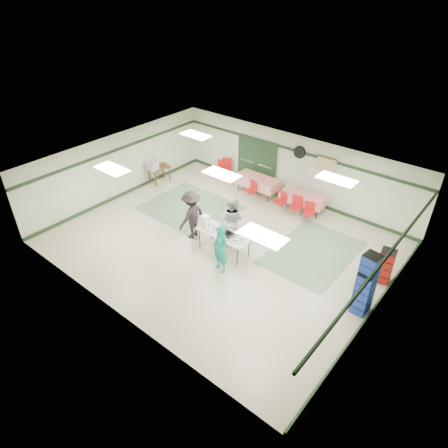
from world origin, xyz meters
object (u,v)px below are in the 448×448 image
Objects in this scene: dining_table_a at (303,198)px; chair_c at (309,210)px; serving_table at (224,234)px; chair_loose_a at (227,166)px; chair_a at (296,204)px; chair_b at (281,199)px; dining_table_b at (257,181)px; chair_loose_b at (220,167)px; volunteer_teal at (221,249)px; crate_stack_red at (385,266)px; crate_stack_blue_b at (363,293)px; chair_d at (252,188)px; printer_table at (159,169)px; volunteer_dark at (192,215)px; crate_stack_blue_a at (366,284)px; broom at (157,169)px; volunteer_grey at (232,220)px; office_printer at (152,166)px.

dining_table_a is 2.18× the size of chair_c.
serving_table is 2.07× the size of chair_loose_a.
chair_a is 0.69m from chair_b.
chair_loose_b reaches higher than dining_table_b.
volunteer_teal reaches higher than crate_stack_red.
crate_stack_blue_b reaches higher than crate_stack_red.
printer_table is at bearing -148.87° from chair_d.
chair_b is 0.90× the size of chair_loose_a.
chair_d is 0.84× the size of printer_table.
volunteer_dark is 4.49m from chair_c.
chair_loose_a is 0.34m from chair_loose_b.
crate_stack_blue_a is (6.21, 0.38, 0.07)m from volunteer_dark.
volunteer_teal is 1.33× the size of broom.
volunteer_grey is at bearing -53.15° from chair_loose_b.
chair_b is (0.18, 2.88, -0.38)m from volunteer_grey.
dining_table_a is at bearing 24.31° from printer_table.
volunteer_grey is 5.50m from office_printer.
chair_a is 2.12m from chair_d.
volunteer_teal is 1.48× the size of crate_stack_red.
printer_table is at bearing -26.73° from volunteer_grey.
serving_table is at bearing -56.44° from chair_loose_b.
serving_table is at bearing -176.58° from crate_stack_blue_b.
printer_table is (-4.09, 2.19, -0.26)m from volunteer_dark.
dining_table_a and dining_table_b have the same top height.
crate_stack_blue_b is at bearing -3.41° from printer_table.
chair_a is at bearing -18.22° from chair_loose_b.
chair_b is at bearing -20.03° from dining_table_b.
volunteer_dark is at bearing -177.33° from crate_stack_blue_b.
broom reaches higher than chair_b.
volunteer_dark is 2.18× the size of chair_c.
volunteer_grey reaches higher than chair_loose_a.
office_printer is (-6.09, 2.61, 0.09)m from volunteer_teal.
volunteer_dark is 1.00× the size of dining_table_a.
crate_stack_red is (6.30, -2.09, -0.01)m from dining_table_b.
chair_loose_a is (-3.35, 3.80, -0.32)m from volunteer_grey.
office_printer is (-6.81, -1.72, 0.41)m from chair_c.
crate_stack_blue_a reaches higher than chair_loose_b.
volunteer_dark is at bearing -102.05° from chair_b.
printer_table is at bearing 167.56° from chair_c.
volunteer_teal is 3.70× the size of office_printer.
chair_d is 1.85× the size of office_printer.
volunteer_grey reaches higher than serving_table.
volunteer_teal is 0.92× the size of volunteer_dark.
crate_stack_red is at bearing -175.57° from volunteer_grey.
serving_table is at bearing -14.40° from printer_table.
chair_a is 1.95× the size of office_printer.
chair_loose_a is (-2.09, 0.92, 0.06)m from chair_d.
dining_table_b is at bearing 156.16° from chair_a.
crate_stack_blue_a is 10.53m from broom.
printer_table is (-2.03, -2.28, 0.07)m from chair_loose_a.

